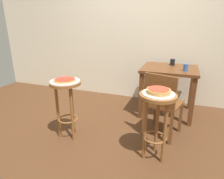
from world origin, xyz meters
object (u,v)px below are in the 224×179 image
serving_plate_middle (65,81)px  cup_far_edge (173,62)px  stool_foreground (157,112)px  pizza_middle (65,80)px  stool_middle (66,97)px  dining_table (169,76)px  cup_near_edge (186,67)px  serving_plate_foreground (158,94)px  wooden_chair (162,103)px  pizza_foreground (159,91)px

serving_plate_middle → cup_far_edge: cup_far_edge is taller
stool_foreground → pizza_middle: bearing=177.4°
stool_middle → dining_table: size_ratio=0.90×
stool_middle → pizza_middle: 0.22m
dining_table → cup_far_edge: 0.26m
dining_table → cup_near_edge: cup_near_edge is taller
pizza_middle → stool_middle: bearing=-7.1°
stool_foreground → pizza_middle: pizza_middle is taller
serving_plate_middle → cup_far_edge: bearing=49.2°
cup_far_edge → serving_plate_foreground: bearing=-91.5°
stool_middle → cup_far_edge: (1.14, 1.33, 0.26)m
stool_foreground → cup_near_edge: size_ratio=7.26×
pizza_middle → wooden_chair: bearing=20.7°
pizza_middle → dining_table: 1.61m
pizza_middle → wooden_chair: 1.23m
stool_middle → pizza_middle: size_ratio=2.72×
stool_middle → pizza_foreground: bearing=-2.6°
dining_table → wooden_chair: wooden_chair is taller
stool_middle → pizza_middle: (-0.00, 0.00, 0.22)m
stool_middle → dining_table: dining_table is taller
stool_foreground → dining_table: (0.01, 1.19, 0.08)m
dining_table → cup_near_edge: 0.33m
pizza_middle → cup_near_edge: size_ratio=2.67×
pizza_middle → dining_table: bearing=45.5°
serving_plate_foreground → dining_table: dining_table is taller
pizza_middle → cup_far_edge: (1.14, 1.33, 0.04)m
dining_table → wooden_chair: size_ratio=0.97×
serving_plate_middle → dining_table: size_ratio=0.43×
cup_far_edge → serving_plate_middle: bearing=-130.8°
stool_middle → serving_plate_middle: 0.21m
stool_foreground → wooden_chair: size_ratio=0.88×
serving_plate_foreground → wooden_chair: (0.01, 0.47, -0.28)m
stool_foreground → cup_far_edge: (0.04, 1.38, 0.26)m
serving_plate_foreground → pizza_foreground: 0.03m
pizza_foreground → wooden_chair: size_ratio=0.28×
stool_foreground → wooden_chair: (0.01, 0.47, -0.08)m
cup_near_edge → cup_far_edge: size_ratio=1.00×
serving_plate_middle → cup_near_edge: cup_near_edge is taller
serving_plate_middle → wooden_chair: 1.23m
serving_plate_foreground → serving_plate_middle: same height
wooden_chair → cup_far_edge: bearing=88.1°
cup_near_edge → wooden_chair: 0.71m
pizza_foreground → cup_far_edge: (0.04, 1.38, 0.03)m
pizza_middle → cup_far_edge: 1.75m
stool_middle → cup_far_edge: size_ratio=7.29×
pizza_middle → serving_plate_foreground: bearing=-2.6°
cup_far_edge → wooden_chair: cup_far_edge is taller
stool_middle → pizza_middle: bearing=172.9°
stool_middle → cup_near_edge: (1.35, 1.00, 0.26)m
serving_plate_middle → stool_foreground: bearing=-2.6°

